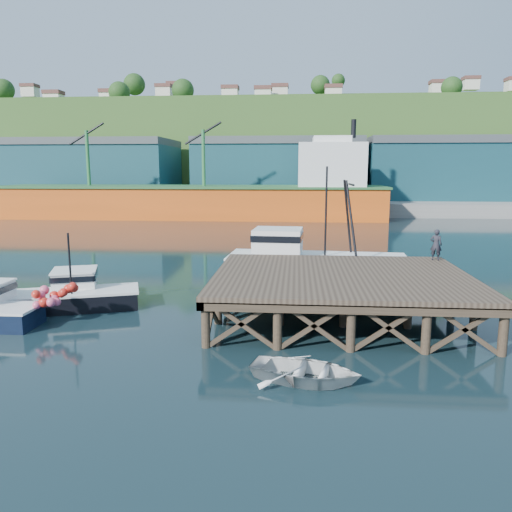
# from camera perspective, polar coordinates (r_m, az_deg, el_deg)

# --- Properties ---
(ground) EXTENTS (300.00, 300.00, 0.00)m
(ground) POSITION_cam_1_polar(r_m,az_deg,el_deg) (24.72, -3.31, -6.61)
(ground) COLOR black
(ground) RESTS_ON ground
(wharf) EXTENTS (12.00, 10.00, 2.62)m
(wharf) POSITION_cam_1_polar(r_m,az_deg,el_deg) (23.92, 9.76, -2.49)
(wharf) COLOR brown
(wharf) RESTS_ON ground
(far_quay) EXTENTS (160.00, 40.00, 2.00)m
(far_quay) POSITION_cam_1_polar(r_m,az_deg,el_deg) (93.72, 2.62, 6.22)
(far_quay) COLOR gray
(far_quay) RESTS_ON ground
(warehouse_left) EXTENTS (32.00, 16.00, 9.00)m
(warehouse_left) POSITION_cam_1_polar(r_m,az_deg,el_deg) (96.41, -19.02, 9.08)
(warehouse_left) COLOR #18434F
(warehouse_left) RESTS_ON far_quay
(warehouse_mid) EXTENTS (28.00, 16.00, 9.00)m
(warehouse_mid) POSITION_cam_1_polar(r_m,az_deg,el_deg) (88.53, 2.53, 9.57)
(warehouse_mid) COLOR #18434F
(warehouse_mid) RESTS_ON far_quay
(warehouse_right) EXTENTS (30.00, 16.00, 9.00)m
(warehouse_right) POSITION_cam_1_polar(r_m,az_deg,el_deg) (92.40, 21.71, 8.90)
(warehouse_right) COLOR #18434F
(warehouse_right) RESTS_ON far_quay
(cargo_ship) EXTENTS (55.50, 10.00, 13.75)m
(cargo_ship) POSITION_cam_1_polar(r_m,az_deg,el_deg) (72.53, -4.75, 6.95)
(cargo_ship) COLOR #ED5A16
(cargo_ship) RESTS_ON ground
(hillside) EXTENTS (220.00, 50.00, 22.00)m
(hillside) POSITION_cam_1_polar(r_m,az_deg,el_deg) (123.57, 3.18, 11.75)
(hillside) COLOR #2D511E
(hillside) RESTS_ON ground
(boat_black) EXTENTS (6.85, 5.68, 3.98)m
(boat_black) POSITION_cam_1_polar(r_m,az_deg,el_deg) (27.22, -20.11, -4.07)
(boat_black) COLOR black
(boat_black) RESTS_ON ground
(trawler) EXTENTS (10.97, 4.60, 7.18)m
(trawler) POSITION_cam_1_polar(r_m,az_deg,el_deg) (30.49, 6.51, -0.63)
(trawler) COLOR #CCC384
(trawler) RESTS_ON ground
(dinghy) EXTENTS (4.25, 3.49, 0.77)m
(dinghy) POSITION_cam_1_polar(r_m,az_deg,el_deg) (17.15, 5.70, -12.91)
(dinghy) COLOR silver
(dinghy) RESTS_ON ground
(dockworker) EXTENTS (0.73, 0.61, 1.70)m
(dockworker) POSITION_cam_1_polar(r_m,az_deg,el_deg) (28.73, 19.88, 1.22)
(dockworker) COLOR #212129
(dockworker) RESTS_ON wharf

